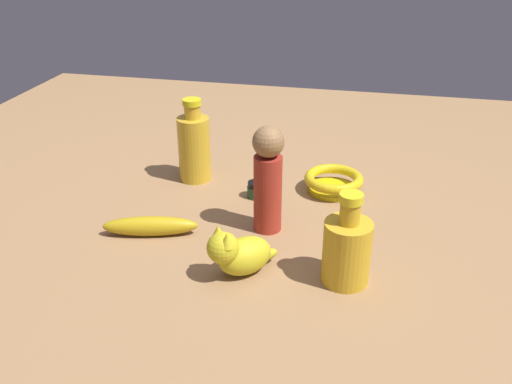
# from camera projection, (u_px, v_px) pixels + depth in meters

# --- Properties ---
(ground) EXTENTS (2.00, 2.00, 0.00)m
(ground) POSITION_uv_depth(u_px,v_px,m) (256.00, 227.00, 1.13)
(ground) COLOR #936D47
(nail_polish_jar) EXTENTS (0.04, 0.04, 0.04)m
(nail_polish_jar) POSITION_uv_depth(u_px,v_px,m) (256.00, 190.00, 1.25)
(nail_polish_jar) COLOR #1D411F
(nail_polish_jar) RESTS_ON ground
(cat_figurine) EXTENTS (0.12, 0.12, 0.10)m
(cat_figurine) POSITION_uv_depth(u_px,v_px,m) (239.00, 253.00, 0.97)
(cat_figurine) COLOR gold
(cat_figurine) RESTS_ON ground
(banana) EXTENTS (0.19, 0.08, 0.04)m
(banana) POSITION_uv_depth(u_px,v_px,m) (150.00, 226.00, 1.10)
(banana) COLOR #B59315
(banana) RESTS_ON ground
(bottle_tall) EXTENTS (0.08, 0.08, 0.20)m
(bottle_tall) POSITION_uv_depth(u_px,v_px,m) (194.00, 146.00, 1.30)
(bottle_tall) COLOR gold
(bottle_tall) RESTS_ON ground
(bowl) EXTENTS (0.13, 0.13, 0.04)m
(bowl) POSITION_uv_depth(u_px,v_px,m) (334.00, 181.00, 1.27)
(bowl) COLOR gold
(bowl) RESTS_ON ground
(person_figure_adult) EXTENTS (0.08, 0.08, 0.22)m
(person_figure_adult) POSITION_uv_depth(u_px,v_px,m) (268.00, 177.00, 1.08)
(person_figure_adult) COLOR maroon
(person_figure_adult) RESTS_ON ground
(bottle_short) EXTENTS (0.08, 0.08, 0.17)m
(bottle_short) POSITION_uv_depth(u_px,v_px,m) (347.00, 249.00, 0.94)
(bottle_short) COLOR gold
(bottle_short) RESTS_ON ground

